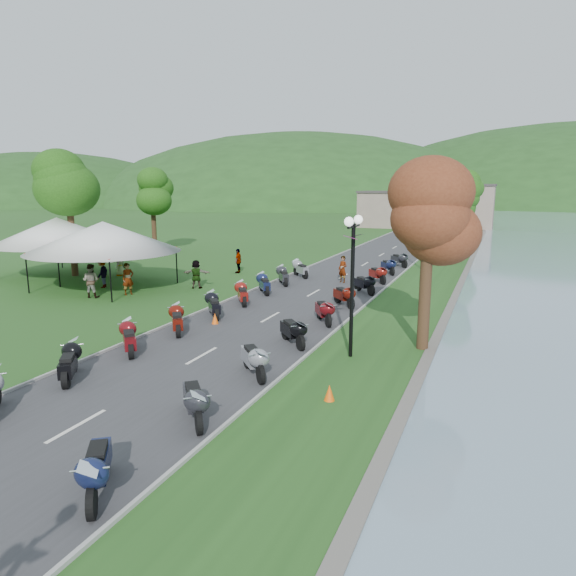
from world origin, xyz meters
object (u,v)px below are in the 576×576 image
(vendor_tent_main, at_px, (105,255))
(pedestrian_b, at_px, (92,297))
(pedestrian_a, at_px, (129,295))
(pedestrian_c, at_px, (103,288))

(vendor_tent_main, distance_m, pedestrian_b, 3.39)
(pedestrian_a, bearing_deg, pedestrian_b, 162.06)
(pedestrian_b, bearing_deg, vendor_tent_main, -80.29)
(vendor_tent_main, xyz_separation_m, pedestrian_c, (-0.26, -0.03, -2.00))
(pedestrian_a, xyz_separation_m, pedestrian_b, (-1.41, -1.37, 0.00))
(pedestrian_b, bearing_deg, pedestrian_a, -151.10)
(vendor_tent_main, bearing_deg, pedestrian_c, -172.84)
(pedestrian_a, height_order, pedestrian_c, pedestrian_c)
(pedestrian_b, xyz_separation_m, pedestrian_c, (-1.42, 2.45, 0.00))
(pedestrian_b, height_order, pedestrian_c, pedestrian_b)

